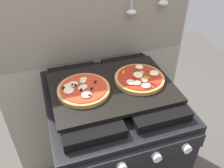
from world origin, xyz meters
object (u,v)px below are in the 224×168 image
pizza_right (139,78)px  pizza_left (83,89)px  stove (112,151)px  baking_tray (112,87)px

pizza_right → pizza_left: bearing=179.9°
stove → pizza_right: (0.13, 0.00, 0.48)m
stove → pizza_left: pizza_left is taller
stove → pizza_left: 0.50m
pizza_left → pizza_right: pizza_left is taller
baking_tray → pizza_left: 0.13m
baking_tray → pizza_right: size_ratio=2.38×
pizza_left → pizza_right: (0.26, -0.00, 0.00)m
stove → baking_tray: (0.00, 0.00, 0.46)m
stove → baking_tray: size_ratio=1.67×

